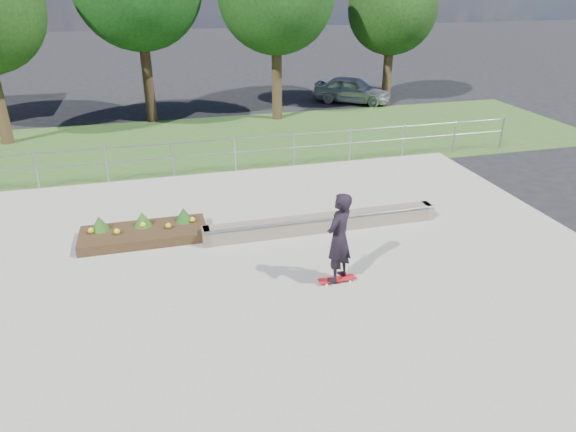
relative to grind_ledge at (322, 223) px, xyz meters
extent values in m
plane|color=black|center=(-1.39, -2.61, -0.26)|extent=(120.00, 120.00, 0.00)
cube|color=#2C4B1E|center=(-1.39, 8.39, -0.25)|extent=(30.00, 8.00, 0.02)
cube|color=gray|center=(-1.39, -2.61, -0.23)|extent=(15.00, 15.00, 0.06)
cylinder|color=#93969B|center=(-7.39, 4.89, 0.34)|extent=(0.06, 0.06, 1.20)
cylinder|color=gray|center=(-5.39, 4.89, 0.34)|extent=(0.06, 0.06, 1.20)
cylinder|color=gray|center=(-3.39, 4.89, 0.34)|extent=(0.06, 0.06, 1.20)
cylinder|color=#95979D|center=(-1.39, 4.89, 0.34)|extent=(0.06, 0.06, 1.20)
cylinder|color=gray|center=(0.61, 4.89, 0.34)|extent=(0.06, 0.06, 1.20)
cylinder|color=gray|center=(2.61, 4.89, 0.34)|extent=(0.06, 0.06, 1.20)
cylinder|color=gray|center=(4.61, 4.89, 0.34)|extent=(0.06, 0.06, 1.20)
cylinder|color=#979A9F|center=(6.61, 4.89, 0.34)|extent=(0.06, 0.06, 1.20)
cylinder|color=gray|center=(8.61, 4.89, 0.34)|extent=(0.06, 0.06, 1.20)
cylinder|color=gray|center=(-1.39, 4.89, 0.89)|extent=(20.00, 0.04, 0.04)
cylinder|color=gray|center=(-1.39, 4.89, 0.44)|extent=(20.00, 0.04, 0.04)
cylinder|color=#382716|center=(-9.39, 10.39, 1.20)|extent=(0.44, 0.44, 2.93)
cylinder|color=black|center=(-3.89, 12.39, 1.42)|extent=(0.44, 0.44, 3.38)
cylinder|color=#342315|center=(1.61, 11.39, 1.31)|extent=(0.44, 0.44, 3.15)
cylinder|color=#362415|center=(7.61, 12.89, 1.09)|extent=(0.44, 0.44, 2.70)
sphere|color=black|center=(7.61, 12.89, 4.24)|extent=(4.20, 4.20, 4.20)
cube|color=brown|center=(0.00, 0.00, 0.00)|extent=(6.00, 0.40, 0.40)
cylinder|color=gray|center=(0.00, -0.20, 0.20)|extent=(6.00, 0.06, 0.06)
cube|color=brown|center=(-2.90, 0.00, 0.00)|extent=(0.15, 0.42, 0.40)
cube|color=#675C4C|center=(2.90, 0.00, 0.00)|extent=(0.15, 0.42, 0.40)
cube|color=black|center=(-4.36, 0.66, -0.08)|extent=(3.00, 1.20, 0.25)
sphere|color=gold|center=(-5.56, 0.76, 0.13)|extent=(0.14, 0.14, 0.14)
sphere|color=yellow|center=(-4.96, 0.56, 0.13)|extent=(0.14, 0.14, 0.14)
sphere|color=gold|center=(-4.36, 0.76, 0.13)|extent=(0.14, 0.14, 0.14)
sphere|color=gold|center=(-3.76, 0.56, 0.13)|extent=(0.14, 0.14, 0.14)
sphere|color=gold|center=(-3.16, 0.76, 0.13)|extent=(0.14, 0.14, 0.14)
cone|color=#1C4714|center=(-5.36, 0.91, 0.23)|extent=(0.44, 0.44, 0.36)
cone|color=#1E4814|center=(-4.36, 0.91, 0.23)|extent=(0.44, 0.44, 0.36)
cone|color=#174112|center=(-3.36, 0.91, 0.23)|extent=(0.44, 0.44, 0.36)
cylinder|color=white|center=(-0.72, -2.48, -0.18)|extent=(0.05, 0.03, 0.05)
cylinder|color=white|center=(-0.72, -2.30, -0.18)|extent=(0.05, 0.03, 0.05)
cylinder|color=white|center=(-0.20, -2.48, -0.18)|extent=(0.05, 0.03, 0.05)
cylinder|color=white|center=(-0.20, -2.30, -0.18)|extent=(0.05, 0.03, 0.05)
cylinder|color=#96969B|center=(-0.72, -2.39, -0.15)|extent=(0.02, 0.18, 0.02)
cylinder|color=#A9A9AF|center=(-0.20, -2.39, -0.15)|extent=(0.02, 0.18, 0.02)
cube|color=#A71418|center=(-0.46, -2.39, -0.13)|extent=(0.80, 0.21, 0.02)
imported|color=black|center=(-0.46, -2.39, 0.84)|extent=(0.84, 0.80, 1.93)
imported|color=#AEB4B8|center=(6.10, 13.65, 0.40)|extent=(4.08, 3.49, 1.32)
camera|label=1|loc=(-3.80, -11.00, 5.62)|focal=32.00mm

